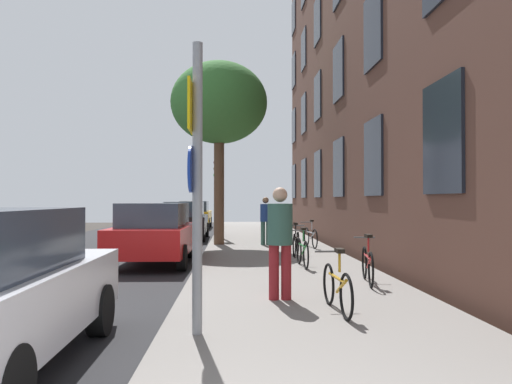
{
  "coord_description": "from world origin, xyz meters",
  "views": [
    {
      "loc": [
        -0.08,
        -2.07,
        1.72
      ],
      "look_at": [
        0.51,
        11.39,
        1.93
      ],
      "focal_mm": 35.08,
      "sensor_mm": 36.0,
      "label": 1
    }
  ],
  "objects": [
    {
      "name": "sign_post",
      "position": [
        -0.54,
        3.92,
        2.04
      ],
      "size": [
        0.16,
        0.6,
        3.49
      ],
      "color": "gray",
      "rests_on": "sidewalk"
    },
    {
      "name": "ground_plane",
      "position": [
        -2.4,
        15.0,
        0.0
      ],
      "size": [
        41.8,
        41.8,
        0.0
      ],
      "primitive_type": "plane",
      "color": "#332D28"
    },
    {
      "name": "bicycle_3",
      "position": [
        1.7,
        12.19,
        0.49
      ],
      "size": [
        0.51,
        1.58,
        0.95
      ],
      "color": "black",
      "rests_on": "sidewalk"
    },
    {
      "name": "car_2",
      "position": [
        -2.19,
        19.61,
        0.84
      ],
      "size": [
        1.9,
        4.37,
        1.62
      ],
      "color": "black",
      "rests_on": "road_asphalt"
    },
    {
      "name": "pedestrian_1",
      "position": [
        1.04,
        15.57,
        1.09
      ],
      "size": [
        0.53,
        0.53,
        1.69
      ],
      "color": "#33594C",
      "rests_on": "sidewalk"
    },
    {
      "name": "pedestrian_0",
      "position": [
        0.66,
        5.92,
        1.15
      ],
      "size": [
        0.54,
        0.54,
        1.8
      ],
      "color": "maroon",
      "rests_on": "sidewalk"
    },
    {
      "name": "car_1",
      "position": [
        -2.17,
        11.28,
        0.84
      ],
      "size": [
        1.92,
        4.28,
        1.62
      ],
      "color": "red",
      "rests_on": "road_asphalt"
    },
    {
      "name": "bicycle_5",
      "position": [
        1.43,
        16.99,
        0.47
      ],
      "size": [
        0.42,
        1.63,
        0.9
      ],
      "color": "black",
      "rests_on": "sidewalk"
    },
    {
      "name": "road_asphalt",
      "position": [
        -4.5,
        15.0,
        0.01
      ],
      "size": [
        7.0,
        38.0,
        0.01
      ],
      "primitive_type": "cube",
      "color": "#232326",
      "rests_on": "ground"
    },
    {
      "name": "car_3",
      "position": [
        -2.44,
        27.94,
        0.84
      ],
      "size": [
        1.92,
        4.12,
        1.62
      ],
      "color": "orange",
      "rests_on": "road_asphalt"
    },
    {
      "name": "bicycle_4",
      "position": [
        2.49,
        14.59,
        0.48
      ],
      "size": [
        0.42,
        1.69,
        0.93
      ],
      "color": "black",
      "rests_on": "sidewalk"
    },
    {
      "name": "bicycle_2",
      "position": [
        1.55,
        9.79,
        0.49
      ],
      "size": [
        0.42,
        1.66,
        0.95
      ],
      "color": "black",
      "rests_on": "sidewalk"
    },
    {
      "name": "bicycle_1",
      "position": [
        2.47,
        7.39,
        0.49
      ],
      "size": [
        0.44,
        1.7,
        0.95
      ],
      "color": "black",
      "rests_on": "sidewalk"
    },
    {
      "name": "tree_near",
      "position": [
        -0.62,
        15.88,
        5.17
      ],
      "size": [
        3.47,
        3.47,
        6.57
      ],
      "color": "brown",
      "rests_on": "sidewalk"
    },
    {
      "name": "bicycle_0",
      "position": [
        1.39,
        4.99,
        0.48
      ],
      "size": [
        0.42,
        1.64,
        0.92
      ],
      "color": "black",
      "rests_on": "sidewalk"
    },
    {
      "name": "sidewalk",
      "position": [
        1.1,
        15.0,
        0.06
      ],
      "size": [
        4.2,
        38.0,
        0.12
      ],
      "primitive_type": "cube",
      "color": "gray",
      "rests_on": "ground"
    },
    {
      "name": "traffic_light",
      "position": [
        -0.67,
        18.53,
        2.41
      ],
      "size": [
        0.43,
        0.24,
        3.32
      ],
      "color": "black",
      "rests_on": "sidewalk"
    }
  ]
}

